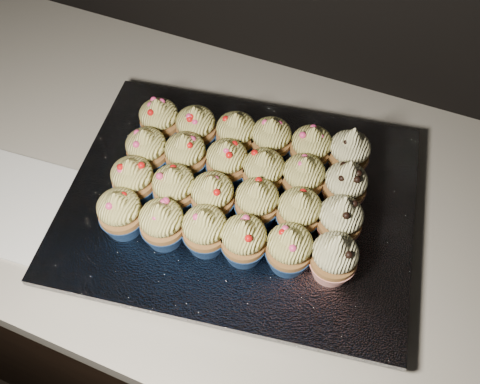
{
  "coord_description": "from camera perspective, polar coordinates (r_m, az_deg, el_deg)",
  "views": [
    {
      "loc": [
        0.34,
        1.25,
        1.58
      ],
      "look_at": [
        0.16,
        1.67,
        0.95
      ],
      "focal_mm": 40.0,
      "sensor_mm": 36.0,
      "label": 1
    }
  ],
  "objects": [
    {
      "name": "cupcake_9",
      "position": [
        0.74,
        1.82,
        -1.13
      ],
      "size": [
        0.06,
        0.06,
        0.08
      ],
      "color": "navy",
      "rests_on": "foil_lining"
    },
    {
      "name": "cupcake_0",
      "position": [
        0.75,
        -12.62,
        -2.18
      ],
      "size": [
        0.06,
        0.06,
        0.08
      ],
      "color": "navy",
      "rests_on": "foil_lining"
    },
    {
      "name": "cupcake_16",
      "position": [
        0.77,
        6.74,
        1.5
      ],
      "size": [
        0.06,
        0.06,
        0.08
      ],
      "color": "navy",
      "rests_on": "foil_lining"
    },
    {
      "name": "cupcake_2",
      "position": [
        0.72,
        -3.75,
        -4.08
      ],
      "size": [
        0.06,
        0.06,
        0.08
      ],
      "color": "navy",
      "rests_on": "foil_lining"
    },
    {
      "name": "cupcake_14",
      "position": [
        0.78,
        -1.38,
        3.18
      ],
      "size": [
        0.06,
        0.06,
        0.08
      ],
      "color": "navy",
      "rests_on": "foil_lining"
    },
    {
      "name": "cupcake_13",
      "position": [
        0.79,
        -5.8,
        3.91
      ],
      "size": [
        0.06,
        0.06,
        0.08
      ],
      "color": "navy",
      "rests_on": "foil_lining"
    },
    {
      "name": "cupcake_20",
      "position": [
        0.82,
        -0.42,
        6.16
      ],
      "size": [
        0.06,
        0.06,
        0.08
      ],
      "color": "navy",
      "rests_on": "foil_lining"
    },
    {
      "name": "cupcake_12",
      "position": [
        0.81,
        -9.86,
        4.36
      ],
      "size": [
        0.06,
        0.06,
        0.08
      ],
      "color": "navy",
      "rests_on": "foil_lining"
    },
    {
      "name": "cupcake_22",
      "position": [
        0.81,
        7.56,
        4.62
      ],
      "size": [
        0.06,
        0.06,
        0.08
      ],
      "color": "navy",
      "rests_on": "foil_lining"
    },
    {
      "name": "baking_tray",
      "position": [
        0.81,
        0.0,
        -1.6
      ],
      "size": [
        0.52,
        0.43,
        0.02
      ],
      "primitive_type": "cube",
      "rotation": [
        0.0,
        0.0,
        0.16
      ],
      "color": "black",
      "rests_on": "worktop"
    },
    {
      "name": "cupcake_21",
      "position": [
        0.81,
        3.32,
        5.56
      ],
      "size": [
        0.06,
        0.06,
        0.08
      ],
      "color": "navy",
      "rests_on": "foil_lining"
    },
    {
      "name": "cupcake_1",
      "position": [
        0.73,
        -8.28,
        -3.34
      ],
      "size": [
        0.06,
        0.06,
        0.08
      ],
      "color": "navy",
      "rests_on": "foil_lining"
    },
    {
      "name": "cupcake_6",
      "position": [
        0.78,
        -11.29,
        1.27
      ],
      "size": [
        0.06,
        0.06,
        0.08
      ],
      "color": "navy",
      "rests_on": "foil_lining"
    },
    {
      "name": "cupcake_17",
      "position": [
        0.77,
        11.14,
        0.71
      ],
      "size": [
        0.06,
        0.06,
        0.1
      ],
      "color": "red",
      "rests_on": "foil_lining"
    },
    {
      "name": "cupcake_11",
      "position": [
        0.73,
        10.6,
        -2.92
      ],
      "size": [
        0.06,
        0.06,
        0.1
      ],
      "color": "red",
      "rests_on": "foil_lining"
    },
    {
      "name": "cupcake_19",
      "position": [
        0.83,
        -4.71,
        6.8
      ],
      "size": [
        0.06,
        0.06,
        0.08
      ],
      "color": "navy",
      "rests_on": "foil_lining"
    },
    {
      "name": "cupcake_8",
      "position": [
        0.75,
        -2.94,
        -0.46
      ],
      "size": [
        0.06,
        0.06,
        0.08
      ],
      "color": "navy",
      "rests_on": "foil_lining"
    },
    {
      "name": "cabinet",
      "position": [
        1.28,
        -6.24,
        -10.03
      ],
      "size": [
        2.4,
        0.6,
        0.86
      ],
      "primitive_type": "cube",
      "color": "black",
      "rests_on": "ground"
    },
    {
      "name": "cupcake_7",
      "position": [
        0.76,
        -7.0,
        0.37
      ],
      "size": [
        0.06,
        0.06,
        0.08
      ],
      "color": "navy",
      "rests_on": "foil_lining"
    },
    {
      "name": "cupcake_5",
      "position": [
        0.7,
        10.0,
        -6.87
      ],
      "size": [
        0.06,
        0.06,
        0.1
      ],
      "color": "red",
      "rests_on": "foil_lining"
    },
    {
      "name": "foil_lining",
      "position": [
        0.8,
        0.0,
        -0.92
      ],
      "size": [
        0.57,
        0.47,
        0.01
      ],
      "primitive_type": "cube",
      "rotation": [
        0.0,
        0.0,
        0.16
      ],
      "color": "silver",
      "rests_on": "baking_tray"
    },
    {
      "name": "napkin",
      "position": [
        0.89,
        -22.55,
        -1.34
      ],
      "size": [
        0.19,
        0.19,
        0.0
      ],
      "primitive_type": "cube",
      "rotation": [
        0.0,
        0.0,
        0.08
      ],
      "color": "white",
      "rests_on": "worktop"
    },
    {
      "name": "worktop",
      "position": [
        0.9,
        -8.79,
        2.35
      ],
      "size": [
        2.44,
        0.64,
        0.04
      ],
      "primitive_type": "cube",
      "color": "beige",
      "rests_on": "cabinet"
    },
    {
      "name": "cupcake_4",
      "position": [
        0.7,
        5.27,
        -6.07
      ],
      "size": [
        0.06,
        0.06,
        0.08
      ],
      "color": "navy",
      "rests_on": "foil_lining"
    },
    {
      "name": "cupcake_15",
      "position": [
        0.77,
        2.54,
        2.1
      ],
      "size": [
        0.06,
        0.06,
        0.08
      ],
      "color": "navy",
      "rests_on": "foil_lining"
    },
    {
      "name": "cupcake_10",
      "position": [
        0.74,
        6.3,
        -2.18
      ],
      "size": [
        0.06,
        0.06,
        0.08
      ],
      "color": "navy",
      "rests_on": "foil_lining"
    },
    {
      "name": "cupcake_18",
      "position": [
        0.85,
        -8.56,
        7.53
      ],
      "size": [
        0.06,
        0.06,
        0.08
      ],
      "color": "navy",
      "rests_on": "foil_lining"
    },
    {
      "name": "cupcake_23",
      "position": [
        0.81,
        11.53,
        4.13
      ],
      "size": [
        0.06,
        0.06,
        0.1
      ],
      "color": "red",
      "rests_on": "foil_lining"
    },
    {
      "name": "cupcake_3",
      "position": [
        0.71,
        0.41,
        -5.15
      ],
      "size": [
        0.06,
        0.06,
        0.08
      ],
      "color": "navy",
      "rests_on": "foil_lining"
    }
  ]
}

